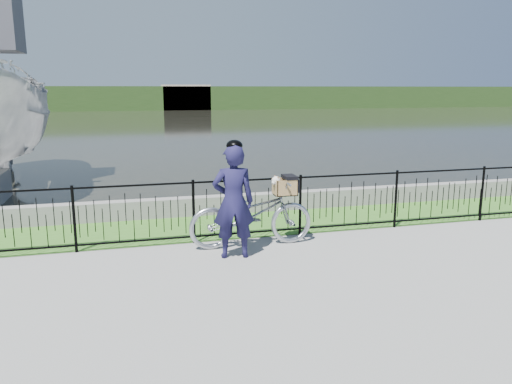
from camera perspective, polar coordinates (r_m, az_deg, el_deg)
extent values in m
plane|color=gray|center=(7.77, 2.06, -8.70)|extent=(120.00, 120.00, 0.00)
cube|color=#396E22|center=(10.16, -2.24, -3.72)|extent=(60.00, 2.00, 0.01)
plane|color=black|center=(40.11, -11.98, 7.61)|extent=(120.00, 120.00, 0.00)
cube|color=slate|center=(11.06, -3.39, -1.40)|extent=(60.00, 0.30, 0.40)
cube|color=#264018|center=(67.00, -13.36, 10.39)|extent=(120.00, 6.00, 3.00)
cube|color=#A99A87|center=(65.97, -8.02, 10.66)|extent=(6.00, 3.00, 3.20)
imported|color=#A6AAB2|center=(8.67, -0.54, -2.54)|extent=(2.18, 0.76, 1.15)
cube|color=black|center=(8.77, 3.31, -0.30)|extent=(0.38, 0.18, 0.02)
cube|color=olive|center=(8.76, 3.31, -0.25)|extent=(0.38, 0.33, 0.01)
cube|color=olive|center=(8.88, 3.01, 0.79)|extent=(0.38, 0.02, 0.28)
cube|color=olive|center=(8.59, 3.65, 0.41)|extent=(0.38, 0.02, 0.28)
cube|color=olive|center=(8.80, 4.45, 0.66)|extent=(0.01, 0.33, 0.28)
cube|color=olive|center=(8.68, 2.18, 0.54)|extent=(0.02, 0.33, 0.28)
cube|color=black|center=(8.73, 3.86, 1.73)|extent=(0.21, 0.34, 0.06)
cube|color=black|center=(8.80, 4.56, 0.85)|extent=(0.02, 0.34, 0.23)
ellipsoid|color=silver|center=(8.73, 3.20, 0.53)|extent=(0.31, 0.22, 0.20)
sphere|color=silver|center=(8.65, 2.31, 1.31)|extent=(0.15, 0.15, 0.15)
sphere|color=silver|center=(8.62, 2.03, 1.07)|extent=(0.07, 0.07, 0.07)
sphere|color=black|center=(8.60, 1.89, 1.02)|extent=(0.02, 0.02, 0.02)
cone|color=#93643D|center=(8.69, 2.19, 1.77)|extent=(0.06, 0.08, 0.08)
cone|color=#93643D|center=(8.60, 2.51, 1.66)|extent=(0.06, 0.08, 0.08)
imported|color=#161437|center=(8.03, -2.60, -1.13)|extent=(0.72, 0.52, 1.85)
ellipsoid|color=black|center=(7.87, -2.66, 5.30)|extent=(0.26, 0.29, 0.18)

